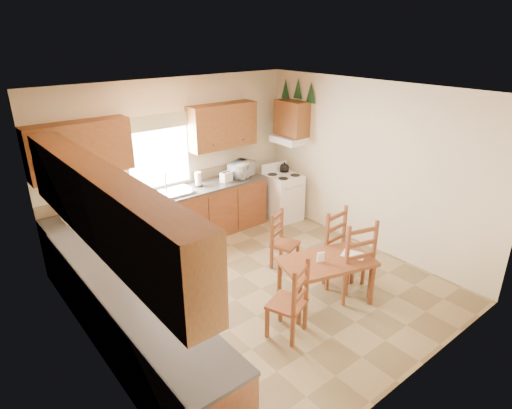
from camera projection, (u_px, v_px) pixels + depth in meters
floor at (261, 289)px, 6.03m from camera, size 4.50×4.50×0.00m
ceiling at (262, 93)px, 5.00m from camera, size 4.50×4.50×0.00m
wall_left at (86, 253)px, 4.20m from camera, size 4.50×4.50×0.00m
wall_right at (370, 167)px, 6.83m from camera, size 4.50×4.50×0.00m
wall_back at (175, 161)px, 7.13m from camera, size 4.50×4.50×0.00m
wall_front at (419, 271)px, 3.90m from camera, size 4.50×4.50×0.00m
lower_cab_back at (168, 222)px, 7.04m from camera, size 3.75×0.60×0.88m
lower_cab_left at (132, 324)px, 4.62m from camera, size 0.60×3.60×0.88m
counter_back at (166, 196)px, 6.87m from camera, size 3.75×0.63×0.04m
counter_left at (127, 288)px, 4.44m from camera, size 0.63×3.60×0.04m
backsplash at (157, 185)px, 7.03m from camera, size 3.75×0.01×0.18m
upper_cab_back_left at (80, 149)px, 5.92m from camera, size 1.41×0.33×0.75m
upper_cab_back_right at (223, 126)px, 7.32m from camera, size 1.25×0.33×0.75m
upper_cab_left at (101, 206)px, 4.00m from camera, size 0.33×3.60×0.75m
upper_cab_stove at (292, 118)px, 7.70m from camera, size 0.33×0.62×0.62m
range_hood at (289, 139)px, 7.82m from camera, size 0.44×0.62×0.12m
window_frame at (159, 153)px, 6.86m from camera, size 1.13×0.02×1.18m
window_pane at (159, 153)px, 6.85m from camera, size 1.05×0.01×1.10m
window_valance at (157, 122)px, 6.64m from camera, size 1.19×0.01×0.24m
sink_basin at (170, 193)px, 6.89m from camera, size 0.75×0.45×0.04m
pine_decal_a at (311, 92)px, 7.37m from camera, size 0.22×0.22×0.36m
pine_decal_b at (298, 88)px, 7.58m from camera, size 0.22×0.22×0.36m
pine_decal_c at (286, 89)px, 7.83m from camera, size 0.22×0.22×0.36m
stove at (283, 197)px, 8.11m from camera, size 0.64×0.65×0.86m
coffeemaker at (69, 209)px, 5.89m from camera, size 0.25×0.28×0.34m
paper_towel at (198, 179)px, 7.21m from camera, size 0.12×0.12×0.25m
toaster at (226, 177)px, 7.45m from camera, size 0.22×0.16×0.17m
microwave at (242, 169)px, 7.69m from camera, size 0.53×0.47×0.27m
dining_table at (325, 281)px, 5.62m from camera, size 1.33×0.99×0.64m
chair_near_left at (287, 299)px, 4.97m from camera, size 0.52×0.51×0.98m
chair_near_right at (351, 257)px, 5.70m from camera, size 0.59×0.57×1.14m
chair_far_left at (285, 240)px, 6.45m from camera, size 0.47×0.46×0.88m
chair_far_right at (346, 250)px, 5.93m from camera, size 0.49×0.47×1.09m
table_paper at (353, 255)px, 5.63m from camera, size 0.32×0.36×0.00m
table_card at (321, 257)px, 5.44m from camera, size 0.10×0.06×0.13m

